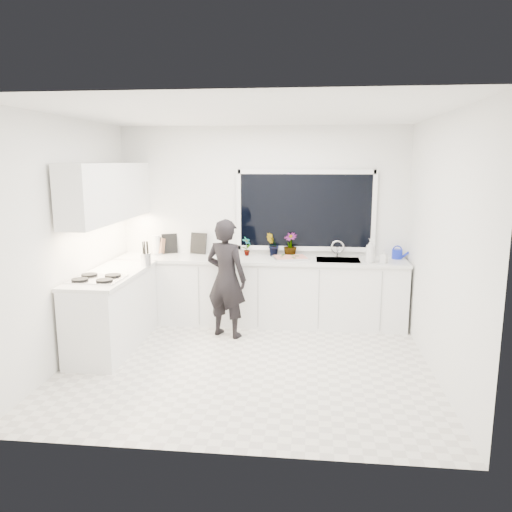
# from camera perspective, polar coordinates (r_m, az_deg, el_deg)

# --- Properties ---
(floor) EXTENTS (4.00, 3.50, 0.02)m
(floor) POSITION_cam_1_polar(r_m,az_deg,el_deg) (5.69, -1.03, -12.30)
(floor) COLOR beige
(floor) RESTS_ON ground
(wall_back) EXTENTS (4.00, 0.02, 2.70)m
(wall_back) POSITION_cam_1_polar(r_m,az_deg,el_deg) (7.04, 0.75, 3.67)
(wall_back) COLOR white
(wall_back) RESTS_ON ground
(wall_left) EXTENTS (0.02, 3.50, 2.70)m
(wall_left) POSITION_cam_1_polar(r_m,az_deg,el_deg) (5.91, -20.81, 1.59)
(wall_left) COLOR white
(wall_left) RESTS_ON ground
(wall_right) EXTENTS (0.02, 3.50, 2.70)m
(wall_right) POSITION_cam_1_polar(r_m,az_deg,el_deg) (5.43, 20.44, 0.87)
(wall_right) COLOR white
(wall_right) RESTS_ON ground
(ceiling) EXTENTS (4.00, 3.50, 0.02)m
(ceiling) POSITION_cam_1_polar(r_m,az_deg,el_deg) (5.26, -1.14, 16.11)
(ceiling) COLOR white
(ceiling) RESTS_ON wall_back
(window) EXTENTS (1.80, 0.02, 1.00)m
(window) POSITION_cam_1_polar(r_m,az_deg,el_deg) (6.95, 5.67, 5.19)
(window) COLOR black
(window) RESTS_ON wall_back
(base_cabinets_back) EXTENTS (3.92, 0.58, 0.88)m
(base_cabinets_back) POSITION_cam_1_polar(r_m,az_deg,el_deg) (6.91, 0.48, -4.16)
(base_cabinets_back) COLOR white
(base_cabinets_back) RESTS_ON floor
(base_cabinets_left) EXTENTS (0.58, 1.60, 0.88)m
(base_cabinets_left) POSITION_cam_1_polar(r_m,az_deg,el_deg) (6.28, -16.02, -6.14)
(base_cabinets_left) COLOR white
(base_cabinets_left) RESTS_ON floor
(countertop_back) EXTENTS (3.94, 0.62, 0.04)m
(countertop_back) POSITION_cam_1_polar(r_m,az_deg,el_deg) (6.80, 0.48, -0.43)
(countertop_back) COLOR silver
(countertop_back) RESTS_ON base_cabinets_back
(countertop_left) EXTENTS (0.62, 1.60, 0.04)m
(countertop_left) POSITION_cam_1_polar(r_m,az_deg,el_deg) (6.16, -16.24, -2.04)
(countertop_left) COLOR silver
(countertop_left) RESTS_ON base_cabinets_left
(upper_cabinets) EXTENTS (0.34, 2.10, 0.70)m
(upper_cabinets) POSITION_cam_1_polar(r_m,az_deg,el_deg) (6.40, -16.50, 7.01)
(upper_cabinets) COLOR white
(upper_cabinets) RESTS_ON wall_left
(sink) EXTENTS (0.58, 0.42, 0.14)m
(sink) POSITION_cam_1_polar(r_m,az_deg,el_deg) (6.79, 9.34, -0.84)
(sink) COLOR silver
(sink) RESTS_ON countertop_back
(faucet) EXTENTS (0.03, 0.03, 0.22)m
(faucet) POSITION_cam_1_polar(r_m,az_deg,el_deg) (6.96, 9.29, 0.78)
(faucet) COLOR silver
(faucet) RESTS_ON countertop_back
(stovetop) EXTENTS (0.56, 0.48, 0.03)m
(stovetop) POSITION_cam_1_polar(r_m,az_deg,el_deg) (5.85, -17.74, -2.45)
(stovetop) COLOR black
(stovetop) RESTS_ON countertop_left
(person) EXTENTS (0.65, 0.54, 1.52)m
(person) POSITION_cam_1_polar(r_m,az_deg,el_deg) (6.34, -3.42, -2.57)
(person) COLOR black
(person) RESTS_ON floor
(pizza_tray) EXTENTS (0.52, 0.44, 0.03)m
(pizza_tray) POSITION_cam_1_polar(r_m,az_deg,el_deg) (6.74, 3.94, -0.24)
(pizza_tray) COLOR silver
(pizza_tray) RESTS_ON countertop_back
(pizza) EXTENTS (0.48, 0.39, 0.01)m
(pizza) POSITION_cam_1_polar(r_m,az_deg,el_deg) (6.74, 3.95, -0.10)
(pizza) COLOR red
(pizza) RESTS_ON pizza_tray
(watering_can) EXTENTS (0.16, 0.16, 0.13)m
(watering_can) POSITION_cam_1_polar(r_m,az_deg,el_deg) (7.01, 15.82, 0.22)
(watering_can) COLOR #1325B8
(watering_can) RESTS_ON countertop_back
(paper_towel_roll) EXTENTS (0.12, 0.12, 0.26)m
(paper_towel_roll) POSITION_cam_1_polar(r_m,az_deg,el_deg) (7.18, -11.33, 1.18)
(paper_towel_roll) COLOR silver
(paper_towel_roll) RESTS_ON countertop_back
(knife_block) EXTENTS (0.15, 0.12, 0.22)m
(knife_block) POSITION_cam_1_polar(r_m,az_deg,el_deg) (7.21, -11.02, 1.07)
(knife_block) COLOR #997447
(knife_block) RESTS_ON countertop_back
(utensil_crock) EXTENTS (0.17, 0.17, 0.16)m
(utensil_crock) POSITION_cam_1_polar(r_m,az_deg,el_deg) (6.45, -12.46, -0.38)
(utensil_crock) COLOR #BBBBC0
(utensil_crock) RESTS_ON countertop_left
(picture_frame_large) EXTENTS (0.21, 0.11, 0.28)m
(picture_frame_large) POSITION_cam_1_polar(r_m,az_deg,el_deg) (7.26, -9.85, 1.42)
(picture_frame_large) COLOR black
(picture_frame_large) RESTS_ON countertop_back
(picture_frame_small) EXTENTS (0.25, 0.09, 0.30)m
(picture_frame_small) POSITION_cam_1_polar(r_m,az_deg,el_deg) (7.16, -6.59, 1.45)
(picture_frame_small) COLOR black
(picture_frame_small) RESTS_ON countertop_back
(herb_plants) EXTENTS (0.81, 0.25, 0.33)m
(herb_plants) POSITION_cam_1_polar(r_m,az_deg,el_deg) (6.91, 2.44, 1.26)
(herb_plants) COLOR #26662D
(herb_plants) RESTS_ON countertop_back
(soap_bottles) EXTENTS (0.31, 0.15, 0.32)m
(soap_bottles) POSITION_cam_1_polar(r_m,az_deg,el_deg) (6.65, 13.22, 0.47)
(soap_bottles) COLOR #D8BF66
(soap_bottles) RESTS_ON countertop_back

